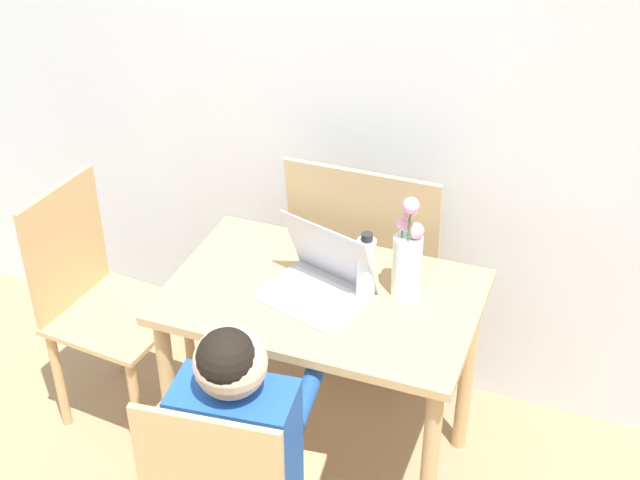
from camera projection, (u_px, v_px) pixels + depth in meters
wall_back at (406, 73)px, 2.92m from camera, size 6.40×0.05×2.50m
dining_table at (323, 324)px, 2.81m from camera, size 0.96×0.62×0.75m
chair_spare at (101, 304)px, 3.16m from camera, size 0.44×0.44×0.91m
person_seated at (242, 428)px, 2.40m from camera, size 0.37×0.45×1.03m
laptop at (321, 278)px, 2.72m from camera, size 0.37×0.33×0.24m
flower_vase at (408, 257)px, 2.67m from camera, size 0.09×0.09×0.35m
water_bottle at (366, 269)px, 2.66m from camera, size 0.06×0.06×0.24m
cardboard_panel at (364, 280)px, 3.26m from camera, size 0.55×0.15×0.97m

